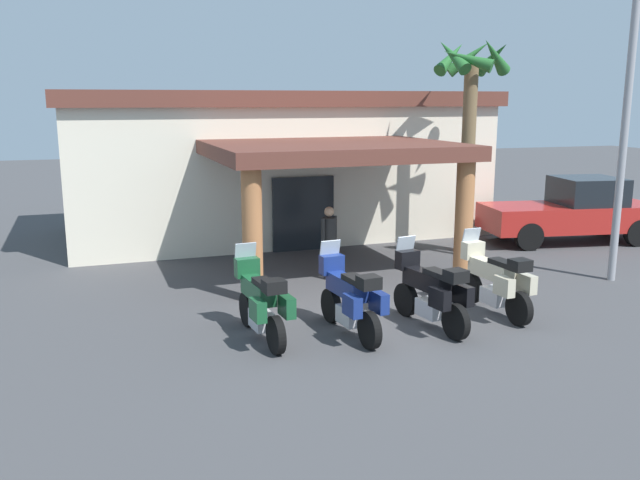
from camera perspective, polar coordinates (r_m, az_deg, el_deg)
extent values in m
plane|color=#424244|center=(13.49, 5.93, -6.35)|extent=(80.00, 80.00, 0.00)
cube|color=silver|center=(21.58, -3.92, 6.02)|extent=(12.85, 6.26, 4.02)
cube|color=#1E2328|center=(18.89, -1.43, 2.26)|extent=(1.80, 0.16, 2.10)
cube|color=brown|center=(16.46, 1.09, 7.72)|extent=(6.06, 5.00, 0.35)
cylinder|color=#B27042|center=(14.03, -5.81, 0.36)|extent=(0.43, 0.43, 2.84)
cylinder|color=#B27042|center=(16.00, 12.20, 1.58)|extent=(0.43, 0.43, 2.84)
cube|color=brown|center=(21.46, -4.01, 11.94)|extent=(13.26, 6.67, 0.44)
cylinder|color=black|center=(12.75, -6.20, -5.90)|extent=(0.21, 0.67, 0.66)
cylinder|color=black|center=(11.36, -3.79, -8.11)|extent=(0.21, 0.67, 0.66)
cube|color=silver|center=(12.01, -5.03, -6.80)|extent=(0.38, 0.59, 0.32)
cube|color=#19512D|center=(12.00, -5.31, -4.28)|extent=(0.42, 1.18, 0.34)
cube|color=black|center=(11.62, -4.78, -3.68)|extent=(0.34, 0.63, 0.10)
cube|color=#19512D|center=(12.50, -6.26, -2.34)|extent=(0.46, 0.29, 0.36)
cube|color=#B2BCC6|center=(12.51, -6.40, -1.02)|extent=(0.41, 0.16, 0.36)
cube|color=#19512D|center=(11.27, -5.33, -5.98)|extent=(0.23, 0.46, 0.36)
cube|color=#19512D|center=(11.44, -2.85, -5.68)|extent=(0.23, 0.46, 0.36)
cube|color=black|center=(11.14, -3.94, -3.97)|extent=(0.39, 0.36, 0.22)
cylinder|color=black|center=(12.90, 0.95, -5.61)|extent=(0.22, 0.67, 0.66)
cylinder|color=black|center=(11.59, 4.26, -7.70)|extent=(0.22, 0.67, 0.66)
cube|color=silver|center=(12.20, 2.57, -6.46)|extent=(0.38, 0.59, 0.32)
cube|color=navy|center=(12.18, 2.27, -3.98)|extent=(0.43, 1.18, 0.34)
cube|color=black|center=(11.82, 3.04, -3.38)|extent=(0.35, 0.63, 0.10)
cube|color=navy|center=(12.66, 1.00, -2.10)|extent=(0.47, 0.29, 0.36)
cube|color=#B2BCC6|center=(12.66, 0.85, -0.79)|extent=(0.41, 0.16, 0.36)
cube|color=navy|center=(11.46, 2.78, -5.64)|extent=(0.23, 0.46, 0.36)
cube|color=navy|center=(11.70, 5.06, -5.31)|extent=(0.23, 0.46, 0.36)
cube|color=black|center=(11.38, 4.20, -3.64)|extent=(0.40, 0.36, 0.22)
cylinder|color=black|center=(13.38, 7.35, -5.06)|extent=(0.25, 0.67, 0.66)
cylinder|color=black|center=(12.21, 11.54, -6.88)|extent=(0.25, 0.67, 0.66)
cube|color=silver|center=(12.76, 9.41, -5.79)|extent=(0.41, 0.61, 0.32)
cube|color=black|center=(12.73, 9.09, -3.43)|extent=(0.50, 1.18, 0.34)
cube|color=black|center=(12.40, 10.08, -2.82)|extent=(0.38, 0.64, 0.10)
cube|color=black|center=(13.15, 7.49, -1.66)|extent=(0.48, 0.31, 0.36)
cube|color=#B2BCC6|center=(13.15, 7.32, -0.41)|extent=(0.41, 0.19, 0.36)
cube|color=black|center=(12.04, 10.20, -4.96)|extent=(0.25, 0.46, 0.36)
cube|color=black|center=(12.35, 12.12, -4.60)|extent=(0.25, 0.46, 0.36)
cube|color=black|center=(12.01, 11.55, -3.02)|extent=(0.41, 0.38, 0.22)
cylinder|color=black|center=(14.42, 12.74, -4.01)|extent=(0.20, 0.67, 0.66)
cylinder|color=black|center=(13.25, 16.66, -5.64)|extent=(0.20, 0.67, 0.66)
cube|color=silver|center=(13.80, 14.69, -4.67)|extent=(0.37, 0.59, 0.32)
cube|color=beige|center=(13.78, 14.42, -2.47)|extent=(0.41, 1.17, 0.34)
cube|color=black|center=(13.46, 15.37, -1.90)|extent=(0.34, 0.62, 0.10)
cube|color=beige|center=(14.21, 12.94, -0.85)|extent=(0.46, 0.28, 0.36)
cube|color=#B2BCC6|center=(14.21, 12.80, 0.32)|extent=(0.41, 0.16, 0.36)
cube|color=beige|center=(13.08, 15.47, -3.84)|extent=(0.22, 0.46, 0.36)
cube|color=beige|center=(13.41, 17.22, -3.56)|extent=(0.22, 0.46, 0.36)
cube|color=black|center=(13.07, 16.74, -2.07)|extent=(0.39, 0.35, 0.22)
cylinder|color=black|center=(15.89, 0.57, -1.85)|extent=(0.14, 0.14, 0.87)
cylinder|color=black|center=(16.02, 0.99, -1.74)|extent=(0.14, 0.14, 0.87)
cylinder|color=#262626|center=(15.80, 0.79, 0.82)|extent=(0.32, 0.32, 0.61)
cylinder|color=#262626|center=(15.63, 0.27, 0.81)|extent=(0.09, 0.09, 0.58)
cylinder|color=#262626|center=(15.96, 1.30, 1.04)|extent=(0.09, 0.09, 0.58)
sphere|color=tan|center=(15.72, 0.79, 2.45)|extent=(0.24, 0.24, 0.24)
cylinder|color=black|center=(22.99, 23.16, 1.39)|extent=(0.83, 0.36, 0.80)
cylinder|color=black|center=(21.60, 25.54, 0.56)|extent=(0.83, 0.36, 0.80)
cylinder|color=black|center=(21.37, 15.42, 1.20)|extent=(0.83, 0.36, 0.80)
cylinder|color=black|center=(19.87, 17.44, 0.29)|extent=(0.83, 0.36, 0.80)
cube|color=#B2231E|center=(21.34, 20.58, 1.87)|extent=(5.42, 2.64, 0.75)
cube|color=black|center=(21.48, 21.89, 3.93)|extent=(2.04, 1.99, 0.80)
cylinder|color=brown|center=(18.88, 12.50, 6.61)|extent=(0.38, 0.38, 5.12)
cone|color=#236028|center=(19.22, 14.55, 14.83)|extent=(0.47, 1.35, 0.96)
cone|color=#236028|center=(19.49, 12.60, 15.00)|extent=(1.31, 0.80, 1.07)
cone|color=#236028|center=(19.19, 11.14, 15.09)|extent=(1.29, 0.94, 1.05)
cone|color=#236028|center=(18.43, 11.28, 15.23)|extent=(0.58, 1.32, 1.05)
cone|color=#236028|center=(18.19, 12.52, 14.89)|extent=(1.28, 1.15, 0.75)
cone|color=#236028|center=(18.54, 14.73, 15.01)|extent=(1.30, 0.98, 1.02)
cylinder|color=#99999E|center=(16.89, 24.55, 7.88)|extent=(0.18, 0.18, 6.68)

